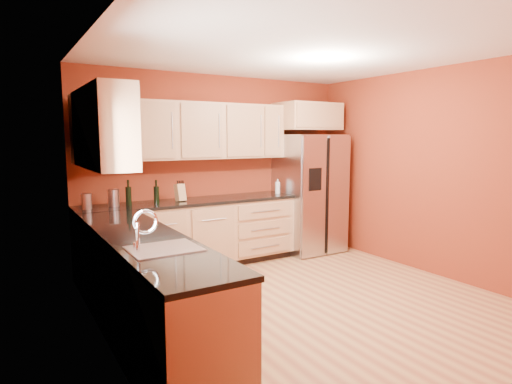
# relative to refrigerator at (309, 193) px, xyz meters

# --- Properties ---
(floor) EXTENTS (4.00, 4.00, 0.00)m
(floor) POSITION_rel_refrigerator_xyz_m (-1.35, -1.62, -0.89)
(floor) COLOR #A15F3E
(floor) RESTS_ON ground
(ceiling) EXTENTS (4.00, 4.00, 0.00)m
(ceiling) POSITION_rel_refrigerator_xyz_m (-1.35, -1.62, 1.71)
(ceiling) COLOR white
(ceiling) RESTS_ON wall_back
(wall_back) EXTENTS (4.00, 0.04, 2.60)m
(wall_back) POSITION_rel_refrigerator_xyz_m (-1.35, 0.38, 0.41)
(wall_back) COLOR maroon
(wall_back) RESTS_ON floor
(wall_front) EXTENTS (4.00, 0.04, 2.60)m
(wall_front) POSITION_rel_refrigerator_xyz_m (-1.35, -3.62, 0.41)
(wall_front) COLOR maroon
(wall_front) RESTS_ON floor
(wall_left) EXTENTS (0.04, 4.00, 2.60)m
(wall_left) POSITION_rel_refrigerator_xyz_m (-3.35, -1.62, 0.41)
(wall_left) COLOR maroon
(wall_left) RESTS_ON floor
(wall_right) EXTENTS (0.04, 4.00, 2.60)m
(wall_right) POSITION_rel_refrigerator_xyz_m (0.65, -1.62, 0.41)
(wall_right) COLOR maroon
(wall_right) RESTS_ON floor
(base_cabinets_back) EXTENTS (2.90, 0.60, 0.88)m
(base_cabinets_back) POSITION_rel_refrigerator_xyz_m (-1.90, 0.07, -0.45)
(base_cabinets_back) COLOR tan
(base_cabinets_back) RESTS_ON floor
(base_cabinets_left) EXTENTS (0.60, 2.80, 0.88)m
(base_cabinets_left) POSITION_rel_refrigerator_xyz_m (-3.05, -1.62, -0.45)
(base_cabinets_left) COLOR tan
(base_cabinets_left) RESTS_ON floor
(countertop_back) EXTENTS (2.90, 0.62, 0.04)m
(countertop_back) POSITION_rel_refrigerator_xyz_m (-1.90, 0.06, 0.01)
(countertop_back) COLOR black
(countertop_back) RESTS_ON base_cabinets_back
(countertop_left) EXTENTS (0.62, 2.80, 0.04)m
(countertop_left) POSITION_rel_refrigerator_xyz_m (-3.04, -1.62, 0.01)
(countertop_left) COLOR black
(countertop_left) RESTS_ON base_cabinets_left
(upper_cabinets_back) EXTENTS (2.30, 0.33, 0.75)m
(upper_cabinets_back) POSITION_rel_refrigerator_xyz_m (-1.60, 0.21, 0.94)
(upper_cabinets_back) COLOR tan
(upper_cabinets_back) RESTS_ON wall_back
(upper_cabinets_left) EXTENTS (0.33, 1.35, 0.75)m
(upper_cabinets_left) POSITION_rel_refrigerator_xyz_m (-3.19, -0.90, 0.94)
(upper_cabinets_left) COLOR tan
(upper_cabinets_left) RESTS_ON wall_left
(corner_upper_cabinet) EXTENTS (0.67, 0.67, 0.75)m
(corner_upper_cabinet) POSITION_rel_refrigerator_xyz_m (-3.02, 0.04, 0.94)
(corner_upper_cabinet) COLOR tan
(corner_upper_cabinet) RESTS_ON wall_back
(over_fridge_cabinet) EXTENTS (0.92, 0.60, 0.40)m
(over_fridge_cabinet) POSITION_rel_refrigerator_xyz_m (0.00, 0.07, 1.16)
(over_fridge_cabinet) COLOR tan
(over_fridge_cabinet) RESTS_ON wall_back
(refrigerator) EXTENTS (0.90, 0.75, 1.78)m
(refrigerator) POSITION_rel_refrigerator_xyz_m (0.00, 0.00, 0.00)
(refrigerator) COLOR #B2B1B6
(refrigerator) RESTS_ON floor
(window) EXTENTS (0.03, 0.90, 1.00)m
(window) POSITION_rel_refrigerator_xyz_m (-3.33, -2.12, 0.66)
(window) COLOR white
(window) RESTS_ON wall_left
(sink_faucet) EXTENTS (0.50, 0.42, 0.30)m
(sink_faucet) POSITION_rel_refrigerator_xyz_m (-3.04, -2.12, 0.18)
(sink_faucet) COLOR silver
(sink_faucet) RESTS_ON countertop_left
(canister_left) EXTENTS (0.14, 0.14, 0.18)m
(canister_left) POSITION_rel_refrigerator_xyz_m (-3.20, 0.04, 0.12)
(canister_left) COLOR #B2B1B6
(canister_left) RESTS_ON countertop_back
(canister_right) EXTENTS (0.16, 0.16, 0.20)m
(canister_right) POSITION_rel_refrigerator_xyz_m (-2.89, 0.09, 0.13)
(canister_right) COLOR #B2B1B6
(canister_right) RESTS_ON countertop_back
(wine_bottle_a) EXTENTS (0.08, 0.08, 0.30)m
(wine_bottle_a) POSITION_rel_refrigerator_xyz_m (-2.38, 0.03, 0.18)
(wine_bottle_a) COLOR black
(wine_bottle_a) RESTS_ON countertop_back
(wine_bottle_b) EXTENTS (0.07, 0.07, 0.31)m
(wine_bottle_b) POSITION_rel_refrigerator_xyz_m (-2.71, 0.08, 0.19)
(wine_bottle_b) COLOR black
(wine_bottle_b) RESTS_ON countertop_back
(knife_block) EXTENTS (0.13, 0.12, 0.22)m
(knife_block) POSITION_rel_refrigerator_xyz_m (-2.05, 0.08, 0.14)
(knife_block) COLOR tan
(knife_block) RESTS_ON countertop_back
(soap_dispenser) EXTENTS (0.09, 0.09, 0.21)m
(soap_dispenser) POSITION_rel_refrigerator_xyz_m (-0.55, 0.05, 0.14)
(soap_dispenser) COLOR white
(soap_dispenser) RESTS_ON countertop_back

